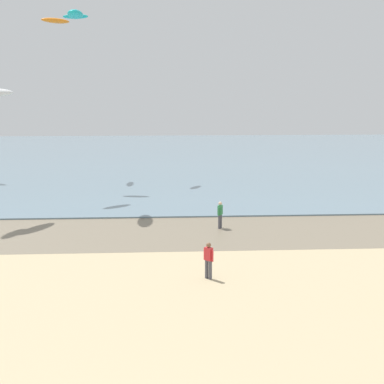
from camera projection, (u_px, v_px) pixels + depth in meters
wet_sand_strip at (149, 233)px, 32.04m from camera, size 120.00×7.87×0.01m
sea at (156, 157)px, 70.24m from camera, size 160.00×70.00×0.10m
person_right_flank at (209, 259)px, 24.02m from camera, size 0.42×0.44×1.71m
person_far_down_beach at (220, 214)px, 33.03m from camera, size 0.36×0.52×1.71m
kite_aloft_1 at (75, 16)px, 44.98m from camera, size 2.32×1.10×0.47m
kite_aloft_3 at (55, 21)px, 40.99m from camera, size 2.35×2.08×0.42m
kite_aloft_11 at (75, 14)px, 36.89m from camera, size 1.07×3.07×0.64m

